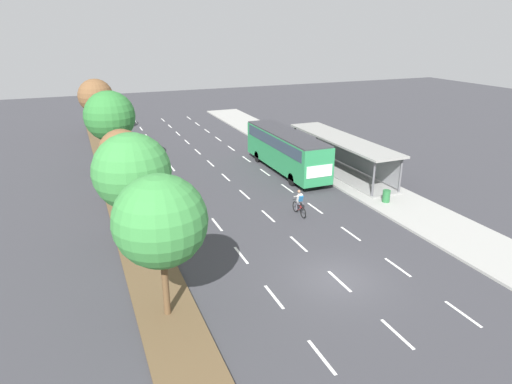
{
  "coord_description": "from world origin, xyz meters",
  "views": [
    {
      "loc": [
        -10.93,
        -16.05,
        11.66
      ],
      "look_at": [
        -0.24,
        9.86,
        1.2
      ],
      "focal_mm": 31.34,
      "sensor_mm": 36.0,
      "label": 1
    }
  ],
  "objects": [
    {
      "name": "bus",
      "position": [
        5.25,
        16.6,
        2.07
      ],
      "size": [
        2.54,
        11.29,
        3.37
      ],
      "color": "#28844C",
      "rests_on": "ground"
    },
    {
      "name": "median_tree_nearest",
      "position": [
        -8.29,
        0.26,
        4.42
      ],
      "size": [
        3.8,
        3.8,
        6.21
      ],
      "color": "brown",
      "rests_on": "median_strip"
    },
    {
      "name": "bus_shelter",
      "position": [
        9.53,
        14.35,
        1.87
      ],
      "size": [
        2.9,
        13.03,
        2.86
      ],
      "color": "gray",
      "rests_on": "sidewalk_right"
    },
    {
      "name": "sidewalk_right",
      "position": [
        9.25,
        20.0,
        0.07
      ],
      "size": [
        4.5,
        52.0,
        0.15
      ],
      "primitive_type": "cube",
      "color": "#9E9E99",
      "rests_on": "ground"
    },
    {
      "name": "median_tree_second",
      "position": [
        -8.39,
        7.58,
        4.3
      ],
      "size": [
        4.23,
        4.23,
        6.3
      ],
      "color": "brown",
      "rests_on": "median_strip"
    },
    {
      "name": "median_tree_third",
      "position": [
        -8.15,
        14.91,
        3.53
      ],
      "size": [
        3.12,
        3.12,
        4.98
      ],
      "color": "brown",
      "rests_on": "median_strip"
    },
    {
      "name": "ground_plane",
      "position": [
        0.0,
        0.0,
        0.0
      ],
      "size": [
        140.0,
        140.0,
        0.0
      ],
      "primitive_type": "plane",
      "color": "#38383D"
    },
    {
      "name": "lane_divider_left",
      "position": [
        -3.5,
        19.09,
        0.0
      ],
      "size": [
        0.14,
        49.18,
        0.01
      ],
      "color": "white",
      "rests_on": "ground"
    },
    {
      "name": "cyclist",
      "position": [
        1.96,
        7.79,
        0.79
      ],
      "size": [
        0.46,
        1.82,
        1.71
      ],
      "color": "black",
      "rests_on": "ground"
    },
    {
      "name": "lane_divider_center",
      "position": [
        0.0,
        19.09,
        0.0
      ],
      "size": [
        0.14,
        49.18,
        0.01
      ],
      "color": "white",
      "rests_on": "ground"
    },
    {
      "name": "lane_divider_right",
      "position": [
        3.5,
        19.09,
        0.0
      ],
      "size": [
        0.14,
        49.18,
        0.01
      ],
      "color": "white",
      "rests_on": "ground"
    },
    {
      "name": "trash_bin",
      "position": [
        8.45,
        7.21,
        0.57
      ],
      "size": [
        0.52,
        0.52,
        0.85
      ],
      "primitive_type": "cylinder",
      "color": "#286B38",
      "rests_on": "sidewalk_right"
    },
    {
      "name": "median_strip",
      "position": [
        -8.3,
        20.0,
        0.06
      ],
      "size": [
        2.6,
        52.0,
        0.12
      ],
      "primitive_type": "cube",
      "color": "brown",
      "rests_on": "ground"
    },
    {
      "name": "median_tree_fourth",
      "position": [
        -8.14,
        22.23,
        4.69
      ],
      "size": [
        4.14,
        4.14,
        6.65
      ],
      "color": "brown",
      "rests_on": "median_strip"
    },
    {
      "name": "median_tree_fifth",
      "position": [
        -8.1,
        29.55,
        4.18
      ],
      "size": [
        2.92,
        2.92,
        5.55
      ],
      "color": "brown",
      "rests_on": "median_strip"
    },
    {
      "name": "median_tree_farthest",
      "position": [
        -8.3,
        36.87,
        4.34
      ],
      "size": [
        3.79,
        3.79,
        6.12
      ],
      "color": "brown",
      "rests_on": "median_strip"
    }
  ]
}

